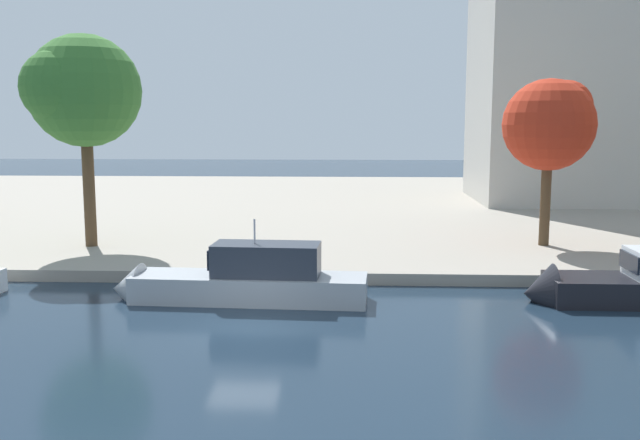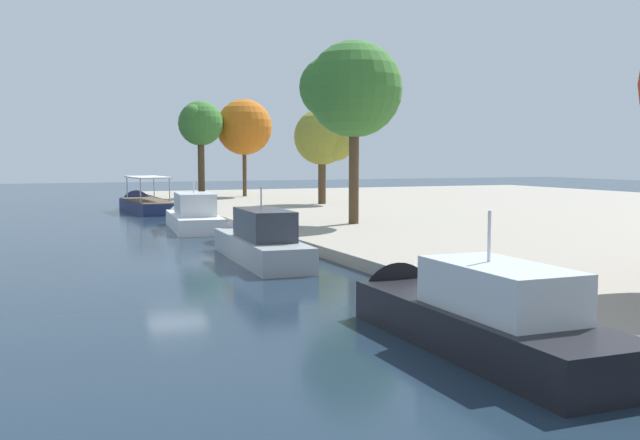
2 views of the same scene
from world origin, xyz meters
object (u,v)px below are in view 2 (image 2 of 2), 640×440
Objects in this scene: motor_yacht_1 at (193,219)px; motor_yacht_3 at (469,320)px; tree_1 at (199,124)px; tree_2 at (324,138)px; motor_yacht_2 at (258,244)px; tree_3 at (244,127)px; tour_boat_0 at (145,206)px; tree_5 at (351,92)px.

motor_yacht_1 is 32.72m from motor_yacht_3.
tree_1 is 1.17× the size of tree_2.
motor_yacht_2 is at bearing -175.84° from motor_yacht_1.
tree_3 reaches higher than tree_2.
tree_1 is (-9.11, 7.02, 7.70)m from tour_boat_0.
tree_5 reaches higher than tree_1.
tree_3 is at bearing 175.36° from tree_5.
tree_2 is (-12.68, 14.67, 5.85)m from motor_yacht_1.
motor_yacht_2 is 0.94× the size of tree_5.
motor_yacht_3 is 1.03× the size of tree_1.
motor_yacht_2 is at bearing -9.33° from tree_1.
tree_2 is 15.29m from tree_3.
tree_1 reaches higher than tree_2.
motor_yacht_1 is 0.99× the size of motor_yacht_2.
motor_yacht_1 is at bearing 0.30° from motor_yacht_3.
tour_boat_0 is at bearing -37.62° from tree_1.
tour_boat_0 is at bearing 0.80° from motor_yacht_3.
tree_2 is at bearing 162.75° from tree_5.
tree_3 is at bearing 101.55° from tree_1.
tree_1 is 32.64m from tree_5.
tree_2 is at bearing -17.61° from motor_yacht_3.
tree_2 reaches higher than motor_yacht_1.
tour_boat_0 is 1.04× the size of tree_5.
tree_3 is 33.69m from tree_5.
tree_2 is at bearing 11.63° from tree_3.
tour_boat_0 is at bearing -158.33° from tree_5.
tour_boat_0 is 1.20× the size of tree_1.
tour_boat_0 is at bearing 2.85° from motor_yacht_2.
motor_yacht_3 is at bearing 177.35° from tour_boat_0.
tree_3 is at bearing -10.59° from motor_yacht_3.
motor_yacht_1 is 13.49m from tree_5.
tree_2 is (13.88, 8.09, -1.65)m from tree_1.
motor_yacht_2 is 15.76m from tree_5.
motor_yacht_3 reaches higher than motor_yacht_2.
motor_yacht_1 is at bearing 178.29° from tour_boat_0.
tree_5 reaches higher than motor_yacht_3.
tour_boat_0 is 17.46m from tree_3.
motor_yacht_2 is at bearing -27.84° from tree_2.
tour_boat_0 is 13.84m from tree_1.
tree_5 is at bearing -118.42° from motor_yacht_1.
tree_5 is at bearing 4.03° from tree_1.
motor_yacht_3 is at bearing -10.88° from tree_3.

